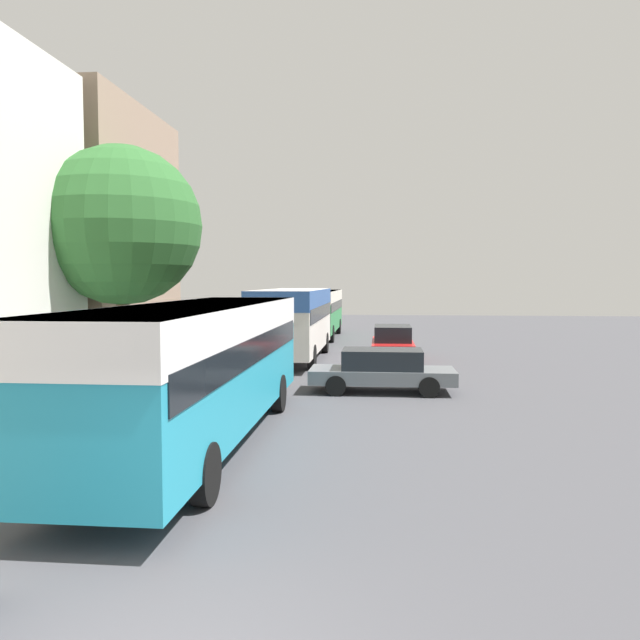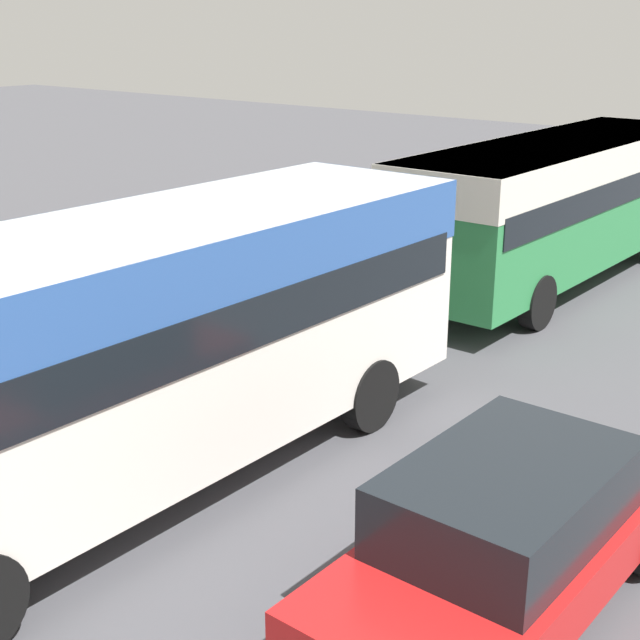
{
  "view_description": "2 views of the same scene",
  "coord_description": "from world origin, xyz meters",
  "px_view_note": "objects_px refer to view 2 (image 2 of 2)",
  "views": [
    {
      "loc": [
        2.02,
        -4.98,
        3.53
      ],
      "look_at": [
        -0.86,
        24.42,
        1.68
      ],
      "focal_mm": 35.0,
      "sensor_mm": 36.0,
      "label": 1
    },
    {
      "loc": [
        5.71,
        16.48,
        5.31
      ],
      "look_at": [
        -0.43,
        24.02,
        1.98
      ],
      "focal_mm": 50.0,
      "sensor_mm": 36.0,
      "label": 2
    }
  ],
  "objects_px": {
    "bus_third_in_line": "(559,191)",
    "pedestrian_walking_away": "(108,314)",
    "car_crossing": "(506,534)",
    "pedestrian_near_curb": "(380,213)",
    "bus_following": "(135,323)"
  },
  "relations": [
    {
      "from": "bus_following",
      "to": "bus_third_in_line",
      "type": "xyz_separation_m",
      "value": [
        -0.05,
        11.1,
        -0.13
      ]
    },
    {
      "from": "pedestrian_near_curb",
      "to": "pedestrian_walking_away",
      "type": "height_order",
      "value": "pedestrian_near_curb"
    },
    {
      "from": "car_crossing",
      "to": "pedestrian_walking_away",
      "type": "height_order",
      "value": "pedestrian_walking_away"
    },
    {
      "from": "bus_third_in_line",
      "to": "pedestrian_walking_away",
      "type": "distance_m",
      "value": 9.71
    },
    {
      "from": "pedestrian_walking_away",
      "to": "pedestrian_near_curb",
      "type": "bearing_deg",
      "value": 96.45
    },
    {
      "from": "bus_third_in_line",
      "to": "car_crossing",
      "type": "distance_m",
      "value": 11.48
    },
    {
      "from": "bus_following",
      "to": "bus_third_in_line",
      "type": "relative_size",
      "value": 0.97
    },
    {
      "from": "bus_third_in_line",
      "to": "pedestrian_walking_away",
      "type": "height_order",
      "value": "bus_third_in_line"
    },
    {
      "from": "pedestrian_near_curb",
      "to": "pedestrian_walking_away",
      "type": "xyz_separation_m",
      "value": [
        0.96,
        -8.47,
        -0.04
      ]
    },
    {
      "from": "car_crossing",
      "to": "pedestrian_near_curb",
      "type": "relative_size",
      "value": 2.61
    },
    {
      "from": "bus_third_in_line",
      "to": "pedestrian_near_curb",
      "type": "relative_size",
      "value": 5.55
    },
    {
      "from": "bus_following",
      "to": "pedestrian_walking_away",
      "type": "bearing_deg",
      "value": 147.87
    },
    {
      "from": "bus_following",
      "to": "pedestrian_walking_away",
      "type": "distance_m",
      "value": 3.73
    },
    {
      "from": "bus_third_in_line",
      "to": "pedestrian_near_curb",
      "type": "xyz_separation_m",
      "value": [
        -3.95,
        -0.73,
        -0.86
      ]
    },
    {
      "from": "pedestrian_near_curb",
      "to": "pedestrian_walking_away",
      "type": "bearing_deg",
      "value": -83.55
    }
  ]
}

